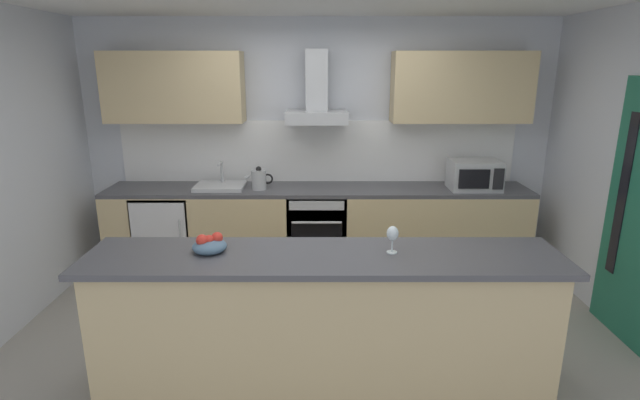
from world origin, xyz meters
TOP-DOWN VIEW (x-y plane):
  - ground at (0.00, 0.00)m, footprint 5.95×4.52m
  - wall_back at (0.00, 1.82)m, footprint 5.95×0.12m
  - backsplash_tile at (0.00, 1.75)m, footprint 4.21×0.02m
  - counter_back at (0.00, 1.44)m, footprint 4.35×0.60m
  - counter_island at (0.05, -0.57)m, footprint 3.04×0.64m
  - upper_cabinets at (0.00, 1.59)m, footprint 4.30×0.32m
  - oven at (-0.01, 1.41)m, footprint 0.60×0.62m
  - refrigerator at (-1.58, 1.41)m, footprint 0.58×0.60m
  - microwave at (1.60, 1.39)m, footprint 0.50×0.38m
  - sink at (-1.01, 1.42)m, footprint 0.50×0.40m
  - kettle at (-0.60, 1.38)m, footprint 0.29×0.15m
  - range_hood at (-0.01, 1.54)m, footprint 0.62×0.45m
  - wine_glass at (0.48, -0.54)m, footprint 0.08×0.08m
  - fruit_bowl at (-0.68, -0.52)m, footprint 0.22×0.22m

SIDE VIEW (x-z plane):
  - ground at x=0.00m, z-range -0.02..0.00m
  - refrigerator at x=-1.58m, z-range 0.00..0.85m
  - counter_back at x=0.00m, z-range 0.00..0.90m
  - oven at x=-0.01m, z-range 0.06..0.86m
  - counter_island at x=0.05m, z-range 0.01..0.98m
  - sink at x=-1.01m, z-range 0.80..1.06m
  - kettle at x=-0.60m, z-range 0.89..1.13m
  - fruit_bowl at x=-0.68m, z-range 0.95..1.08m
  - microwave at x=1.60m, z-range 0.90..1.20m
  - wine_glass at x=0.48m, z-range 1.01..1.18m
  - backsplash_tile at x=0.00m, z-range 0.90..1.56m
  - wall_back at x=0.00m, z-range 0.00..2.60m
  - range_hood at x=-0.01m, z-range 1.43..2.15m
  - upper_cabinets at x=0.00m, z-range 1.56..2.26m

